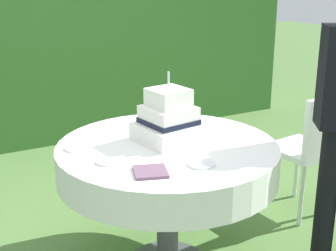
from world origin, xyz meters
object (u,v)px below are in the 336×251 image
(wedding_cake, at_px, (169,120))
(garden_chair, at_px, (312,143))
(serving_plate_left, at_px, (106,162))
(napkin_stack, at_px, (150,172))
(serving_plate_right, at_px, (231,134))
(serving_plate_near, at_px, (201,164))
(cake_table, at_px, (167,162))
(serving_plate_far, at_px, (76,148))

(wedding_cake, distance_m, garden_chair, 1.17)
(serving_plate_left, xyz_separation_m, napkin_stack, (0.13, -0.22, 0.00))
(serving_plate_left, bearing_deg, wedding_cake, 18.27)
(serving_plate_right, bearing_deg, serving_plate_near, -142.64)
(serving_plate_near, relative_size, napkin_stack, 0.86)
(serving_plate_near, distance_m, napkin_stack, 0.26)
(cake_table, distance_m, serving_plate_right, 0.42)
(wedding_cake, distance_m, serving_plate_right, 0.39)
(cake_table, relative_size, serving_plate_far, 9.91)
(serving_plate_left, relative_size, garden_chair, 0.12)
(serving_plate_near, relative_size, serving_plate_left, 1.30)
(napkin_stack, bearing_deg, serving_plate_right, 22.46)
(garden_chair, bearing_deg, serving_plate_right, -172.19)
(wedding_cake, distance_m, serving_plate_left, 0.47)
(serving_plate_near, bearing_deg, cake_table, 91.13)
(serving_plate_near, height_order, serving_plate_far, same)
(serving_plate_near, height_order, garden_chair, garden_chair)
(serving_plate_right, bearing_deg, serving_plate_far, 166.82)
(serving_plate_far, xyz_separation_m, serving_plate_right, (0.86, -0.20, 0.00))
(napkin_stack, bearing_deg, garden_chair, 14.87)
(serving_plate_right, distance_m, napkin_stack, 0.71)
(serving_plate_near, bearing_deg, serving_plate_far, 132.66)
(wedding_cake, relative_size, serving_plate_far, 3.19)
(serving_plate_left, bearing_deg, garden_chair, 5.84)
(serving_plate_right, bearing_deg, cake_table, 176.14)
(serving_plate_near, xyz_separation_m, garden_chair, (1.16, 0.41, -0.23))
(cake_table, relative_size, serving_plate_left, 11.71)
(serving_plate_far, relative_size, serving_plate_right, 0.84)
(serving_plate_far, bearing_deg, serving_plate_near, -47.34)
(wedding_cake, xyz_separation_m, serving_plate_near, (-0.03, -0.39, -0.11))
(wedding_cake, height_order, serving_plate_right, wedding_cake)
(serving_plate_left, height_order, garden_chair, garden_chair)
(cake_table, height_order, napkin_stack, napkin_stack)
(serving_plate_near, bearing_deg, serving_plate_left, 147.90)
(cake_table, distance_m, serving_plate_far, 0.50)
(serving_plate_near, distance_m, garden_chair, 1.25)
(napkin_stack, bearing_deg, wedding_cake, 50.60)
(garden_chair, bearing_deg, cake_table, -176.22)
(serving_plate_near, bearing_deg, napkin_stack, 173.27)
(serving_plate_right, relative_size, garden_chair, 0.16)
(wedding_cake, height_order, napkin_stack, wedding_cake)
(serving_plate_far, distance_m, garden_chair, 1.64)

